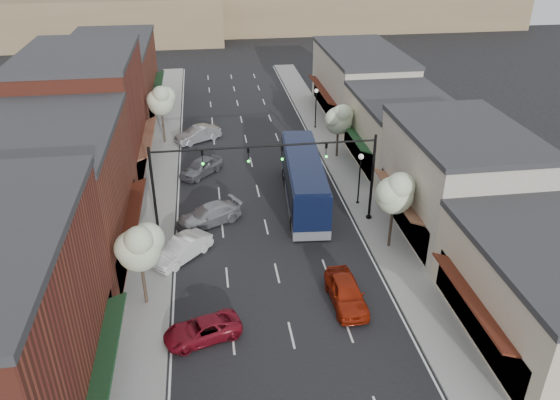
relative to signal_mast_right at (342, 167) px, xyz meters
name	(u,v)px	position (x,y,z in m)	size (l,w,h in m)	color
ground	(281,292)	(-5.62, -8.00, -4.62)	(160.00, 160.00, 0.00)	black
sidewalk_left	(160,174)	(-14.02, 10.50, -4.55)	(2.80, 73.00, 0.15)	gray
sidewalk_right	(341,163)	(2.78, 10.50, -4.55)	(2.80, 73.00, 0.15)	gray
curb_left	(176,173)	(-12.62, 10.50, -4.55)	(0.25, 73.00, 0.17)	gray
curb_right	(327,164)	(1.38, 10.50, -4.55)	(0.25, 73.00, 0.17)	gray
bldg_left_midnear	(53,197)	(-19.85, -2.00, 0.03)	(10.14, 14.10, 9.40)	brown
bldg_left_midfar	(87,115)	(-19.86, 12.00, 0.78)	(10.14, 14.10, 10.90)	maroon
bldg_left_far	(112,79)	(-19.84, 28.00, -0.46)	(10.14, 18.10, 8.40)	brown
bldg_right_near	(548,295)	(8.07, -14.00, -1.70)	(9.14, 12.10, 5.90)	beige
bldg_right_midnear	(457,181)	(8.10, -2.00, -0.72)	(9.14, 12.10, 7.90)	#BFB6A4
bldg_right_midfar	(400,131)	(8.08, 10.00, -1.46)	(9.14, 12.10, 6.40)	beige
bldg_right_far	(360,83)	(8.09, 24.00, -0.96)	(9.14, 16.10, 7.40)	#BFB6A4
hill_near	(80,18)	(-30.62, 70.00, -0.62)	(50.00, 20.00, 8.00)	#7A6647
signal_mast_right	(342,167)	(0.00, 0.00, 0.00)	(8.22, 0.46, 7.00)	black
signal_mast_left	(186,176)	(-11.24, 0.00, 0.00)	(8.22, 0.46, 7.00)	black
tree_right_near	(396,192)	(2.73, -4.05, -0.17)	(2.85, 2.65, 5.95)	#47382B
tree_right_far	(339,118)	(2.73, 11.95, -0.63)	(2.85, 2.65, 5.43)	#47382B
tree_left_near	(139,246)	(-13.87, -8.05, -0.40)	(2.85, 2.65, 5.69)	#47382B
tree_left_far	(161,100)	(-13.87, 17.95, -0.02)	(2.85, 2.65, 6.13)	#47382B
lamp_post_near	(360,171)	(2.18, 2.50, -1.62)	(0.44, 0.44, 4.44)	black
lamp_post_far	(316,102)	(2.18, 20.00, -1.62)	(0.44, 0.44, 4.44)	black
coach_bus	(304,180)	(-2.14, 3.58, -2.61)	(3.74, 12.87, 3.88)	black
red_hatchback	(346,292)	(-1.89, -9.65, -3.81)	(1.92, 4.78, 1.63)	maroon
parked_car_a	(202,330)	(-10.58, -11.53, -4.02)	(2.00, 4.34, 1.21)	maroon
parked_car_b	(182,249)	(-11.82, -3.38, -3.86)	(1.62, 4.64, 1.53)	silver
parked_car_c	(209,215)	(-9.89, 1.12, -3.87)	(2.10, 5.17, 1.50)	#98989D
parked_car_d	(201,167)	(-10.31, 9.95, -3.85)	(1.82, 4.53, 1.54)	slate
parked_car_e	(198,134)	(-10.54, 18.02, -3.83)	(1.67, 4.79, 1.58)	#9D9EA3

